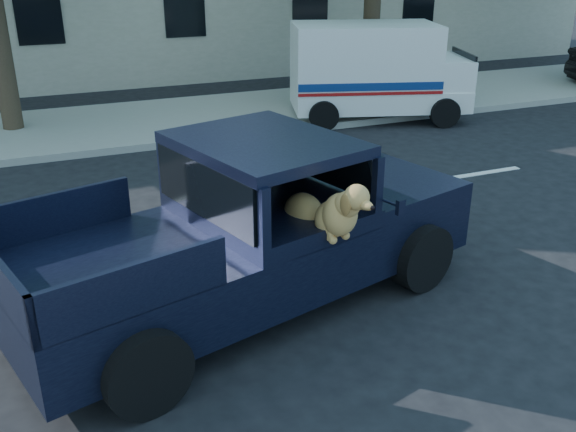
% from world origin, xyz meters
% --- Properties ---
extents(ground, '(120.00, 120.00, 0.00)m').
position_xyz_m(ground, '(0.00, 0.00, 0.00)').
color(ground, black).
rests_on(ground, ground).
extents(far_sidewalk, '(60.00, 4.00, 0.15)m').
position_xyz_m(far_sidewalk, '(0.00, 9.20, 0.07)').
color(far_sidewalk, gray).
rests_on(far_sidewalk, ground).
extents(lane_stripes, '(21.60, 0.14, 0.01)m').
position_xyz_m(lane_stripes, '(2.00, 3.40, 0.01)').
color(lane_stripes, silver).
rests_on(lane_stripes, ground).
extents(pickup_truck, '(5.83, 3.54, 1.96)m').
position_xyz_m(pickup_truck, '(-1.64, 0.69, 0.66)').
color(pickup_truck, black).
rests_on(pickup_truck, ground).
extents(mail_truck, '(4.46, 3.05, 2.24)m').
position_xyz_m(mail_truck, '(4.10, 7.73, 0.98)').
color(mail_truck, silver).
rests_on(mail_truck, ground).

